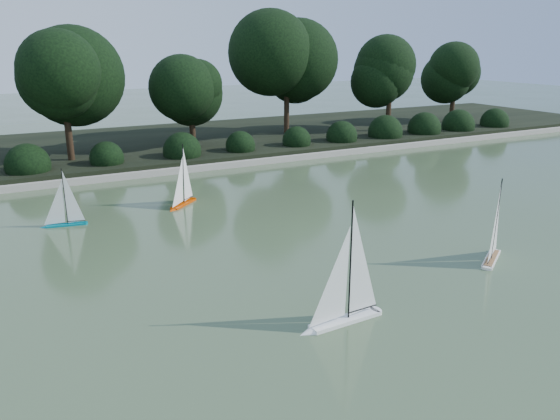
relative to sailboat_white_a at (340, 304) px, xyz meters
name	(u,v)px	position (x,y,z in m)	size (l,w,h in m)	color
ground	(373,286)	(1.14, 0.75, -0.29)	(80.00, 80.00, 0.00)	#3C4C2E
pond_coping	(188,169)	(1.14, 9.75, -0.20)	(40.00, 0.35, 0.18)	gray
far_bank	(152,145)	(1.14, 13.75, -0.14)	(40.00, 8.00, 0.30)	black
tree_line	(196,75)	(2.37, 12.18, 2.35)	(26.31, 3.93, 4.39)	black
shrub_hedge	(178,152)	(1.14, 10.65, 0.16)	(29.10, 1.10, 1.10)	black
sailboat_white_a	(340,304)	(0.00, 0.00, 0.00)	(1.35, 0.27, 1.84)	white
sailboat_white_b	(493,246)	(3.72, 0.69, -0.04)	(1.05, 0.76, 1.59)	white
sailboat_orange	(181,196)	(-0.14, 6.44, -0.05)	(0.93, 0.86, 1.54)	#CA3A00
sailboat_teal	(61,217)	(-2.81, 6.17, -0.08)	(0.97, 0.33, 1.32)	#016E7F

